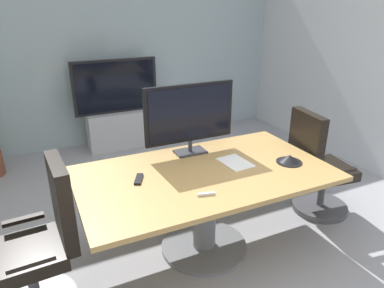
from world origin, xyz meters
The scene contains 11 objects.
ground_plane centered at (0.00, 0.00, 0.00)m, with size 7.44×7.44×0.00m, color #99999E.
wall_back_glass_partition centered at (0.00, 3.22, 1.39)m, with size 5.33×0.10×2.78m, color #9EB2B7.
conference_table centered at (-0.01, 0.22, 0.57)m, with size 2.05×1.17×0.75m.
office_chair_left centered at (-1.30, 0.14, 0.46)m, with size 0.61×0.59×1.09m.
office_chair_right centered at (1.28, 0.26, 0.46)m, with size 0.62×0.60×1.09m.
tv_monitor centered at (0.04, 0.63, 1.11)m, with size 0.84×0.18×0.64m.
wall_display_unit centered at (-0.09, 2.86, 0.44)m, with size 1.20×0.36×1.31m.
conference_phone centered at (0.72, 0.06, 0.79)m, with size 0.22×0.22×0.07m.
remote_control centered at (-0.55, 0.30, 0.76)m, with size 0.05×0.17×0.02m, color black.
whiteboard_marker centered at (-0.18, -0.13, 0.76)m, with size 0.13×0.02×0.02m, color silver.
paper_notepad centered at (0.30, 0.25, 0.76)m, with size 0.21×0.30×0.01m, color white.
Camera 1 is at (-1.20, -2.06, 2.04)m, focal length 32.78 mm.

